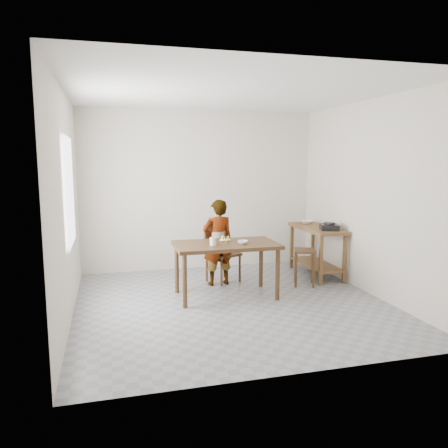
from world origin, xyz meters
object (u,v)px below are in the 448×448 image
object	(u,v)px
dining_chair	(223,254)
stool	(304,267)
dining_table	(226,270)
prep_counter	(316,251)
child	(218,242)

from	to	relation	value
dining_chair	stool	distance (m)	1.25
dining_table	dining_chair	bearing A→B (deg)	78.11
prep_counter	child	size ratio (longest dim) A/B	0.93
dining_table	prep_counter	bearing A→B (deg)	22.15
prep_counter	dining_chair	world-z (taller)	dining_chair
prep_counter	stool	xyz separation A→B (m)	(-0.44, -0.49, -0.12)
child	dining_chair	world-z (taller)	child
dining_table	stool	distance (m)	1.30
child	stool	xyz separation A→B (m)	(1.24, -0.38, -0.37)
dining_table	prep_counter	distance (m)	1.86
child	stool	world-z (taller)	child
dining_table	child	xyz separation A→B (m)	(0.04, 0.60, 0.27)
dining_table	stool	size ratio (longest dim) A/B	2.54
dining_table	stool	bearing A→B (deg)	9.45
dining_table	dining_chair	xyz separation A→B (m)	(0.15, 0.73, 0.07)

